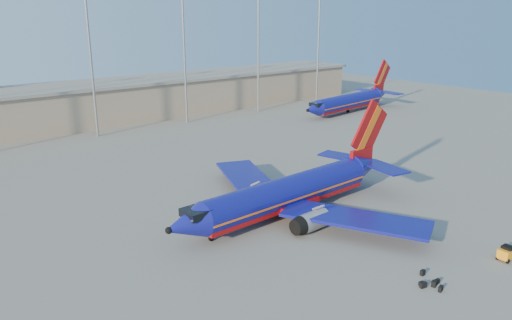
% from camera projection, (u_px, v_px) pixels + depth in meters
% --- Properties ---
extents(ground, '(220.00, 220.00, 0.00)m').
position_uv_depth(ground, '(276.00, 196.00, 64.76)').
color(ground, slate).
rests_on(ground, ground).
extents(terminal_building, '(122.00, 16.00, 8.50)m').
position_uv_depth(terminal_building, '(139.00, 98.00, 112.62)').
color(terminal_building, gray).
rests_on(terminal_building, ground).
extents(light_mast_row, '(101.60, 1.60, 28.65)m').
position_uv_depth(light_mast_row, '(140.00, 41.00, 96.91)').
color(light_mast_row, gray).
rests_on(light_mast_row, ground).
extents(aircraft_main, '(35.27, 33.92, 11.94)m').
position_uv_depth(aircraft_main, '(292.00, 192.00, 58.81)').
color(aircraft_main, navy).
rests_on(aircraft_main, ground).
extents(aircraft_second, '(33.92, 13.15, 11.50)m').
position_uv_depth(aircraft_second, '(350.00, 101.00, 118.47)').
color(aircraft_second, navy).
rests_on(aircraft_second, ground).
extents(baggage_tug, '(1.97, 1.23, 1.39)m').
position_uv_depth(baggage_tug, '(507.00, 252.00, 47.96)').
color(baggage_tug, orange).
rests_on(baggage_tug, ground).
extents(luggage_pile, '(2.40, 2.87, 0.52)m').
position_uv_depth(luggage_pile, '(430.00, 283.00, 43.56)').
color(luggage_pile, black).
rests_on(luggage_pile, ground).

